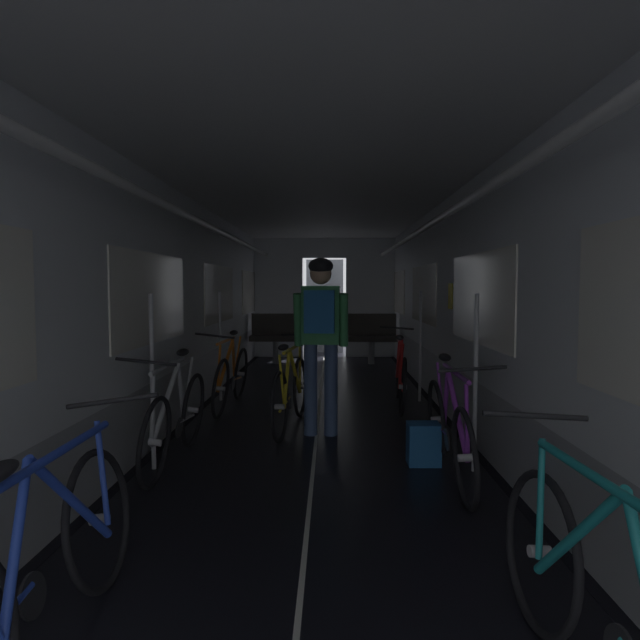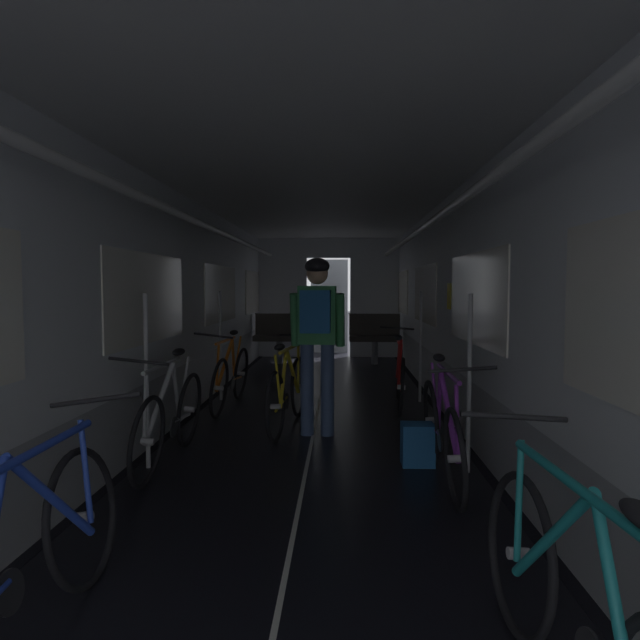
{
  "view_description": "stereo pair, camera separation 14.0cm",
  "coord_description": "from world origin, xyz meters",
  "px_view_note": "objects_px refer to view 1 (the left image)",
  "views": [
    {
      "loc": [
        0.14,
        -2.08,
        1.45
      ],
      "look_at": [
        0.0,
        4.79,
        1.03
      ],
      "focal_mm": 30.19,
      "sensor_mm": 36.0,
      "label": 1
    },
    {
      "loc": [
        0.28,
        -2.08,
        1.45
      ],
      "look_at": [
        0.0,
        4.79,
        1.03
      ],
      "focal_mm": 30.19,
      "sensor_mm": 36.0,
      "label": 2
    }
  ],
  "objects_px": {
    "person_cyclist_aisle": "(321,326)",
    "backpack_on_floor": "(424,444)",
    "bench_seat_far_left": "(276,333)",
    "bicycle_blue": "(43,565)",
    "bicycle_teal": "(610,615)",
    "bicycle_orange": "(231,376)",
    "bicycle_silver": "(176,418)",
    "bicycle_yellow_in_aisle": "(291,391)",
    "bench_seat_far_right": "(371,334)",
    "bicycle_purple": "(449,429)",
    "bicycle_red": "(401,375)"
  },
  "relations": [
    {
      "from": "bench_seat_far_right",
      "to": "bicycle_orange",
      "type": "relative_size",
      "value": 0.58
    },
    {
      "from": "bicycle_blue",
      "to": "bicycle_teal",
      "type": "bearing_deg",
      "value": -7.92
    },
    {
      "from": "bicycle_teal",
      "to": "bicycle_orange",
      "type": "relative_size",
      "value": 1.0
    },
    {
      "from": "bicycle_red",
      "to": "bicycle_yellow_in_aisle",
      "type": "relative_size",
      "value": 1.0
    },
    {
      "from": "bicycle_purple",
      "to": "bicycle_silver",
      "type": "height_order",
      "value": "bicycle_silver"
    },
    {
      "from": "bicycle_blue",
      "to": "bicycle_purple",
      "type": "bearing_deg",
      "value": 45.04
    },
    {
      "from": "person_cyclist_aisle",
      "to": "bicycle_yellow_in_aisle",
      "type": "distance_m",
      "value": 0.8
    },
    {
      "from": "bench_seat_far_left",
      "to": "bicycle_yellow_in_aisle",
      "type": "height_order",
      "value": "bench_seat_far_left"
    },
    {
      "from": "person_cyclist_aisle",
      "to": "bicycle_yellow_in_aisle",
      "type": "bearing_deg",
      "value": 139.7
    },
    {
      "from": "bicycle_silver",
      "to": "bicycle_yellow_in_aisle",
      "type": "xyz_separation_m",
      "value": [
        0.85,
        1.14,
        0.0
      ]
    },
    {
      "from": "bicycle_silver",
      "to": "bicycle_red",
      "type": "bearing_deg",
      "value": 45.83
    },
    {
      "from": "bench_seat_far_left",
      "to": "bicycle_yellow_in_aisle",
      "type": "bearing_deg",
      "value": -82.38
    },
    {
      "from": "bicycle_silver",
      "to": "bicycle_red",
      "type": "relative_size",
      "value": 1.0
    },
    {
      "from": "backpack_on_floor",
      "to": "bench_seat_far_left",
      "type": "bearing_deg",
      "value": 107.22
    },
    {
      "from": "person_cyclist_aisle",
      "to": "bicycle_purple",
      "type": "bearing_deg",
      "value": -50.12
    },
    {
      "from": "person_cyclist_aisle",
      "to": "backpack_on_floor",
      "type": "distance_m",
      "value": 1.5
    },
    {
      "from": "bicycle_teal",
      "to": "bicycle_yellow_in_aisle",
      "type": "height_order",
      "value": "bicycle_teal"
    },
    {
      "from": "bench_seat_far_left",
      "to": "bicycle_silver",
      "type": "relative_size",
      "value": 0.58
    },
    {
      "from": "bicycle_purple",
      "to": "bicycle_red",
      "type": "xyz_separation_m",
      "value": [
        -0.05,
        2.48,
        0.0
      ]
    },
    {
      "from": "bicycle_teal",
      "to": "bicycle_orange",
      "type": "distance_m",
      "value": 5.1
    },
    {
      "from": "bicycle_yellow_in_aisle",
      "to": "bicycle_orange",
      "type": "bearing_deg",
      "value": 130.57
    },
    {
      "from": "bicycle_blue",
      "to": "bicycle_teal",
      "type": "distance_m",
      "value": 2.04
    },
    {
      "from": "bench_seat_far_right",
      "to": "backpack_on_floor",
      "type": "bearing_deg",
      "value": -89.97
    },
    {
      "from": "bicycle_teal",
      "to": "bicycle_silver",
      "type": "bearing_deg",
      "value": 129.99
    },
    {
      "from": "bench_seat_far_left",
      "to": "bicycle_silver",
      "type": "distance_m",
      "value": 5.87
    },
    {
      "from": "bench_seat_far_left",
      "to": "bicycle_silver",
      "type": "xyz_separation_m",
      "value": [
        -0.22,
        -5.86,
        -0.19
      ]
    },
    {
      "from": "bicycle_teal",
      "to": "bicycle_purple",
      "type": "height_order",
      "value": "same"
    },
    {
      "from": "bicycle_teal",
      "to": "person_cyclist_aisle",
      "type": "relative_size",
      "value": 0.98
    },
    {
      "from": "bench_seat_far_right",
      "to": "bicycle_purple",
      "type": "height_order",
      "value": "bench_seat_far_right"
    },
    {
      "from": "bicycle_purple",
      "to": "bicycle_red",
      "type": "relative_size",
      "value": 1.0
    },
    {
      "from": "bicycle_silver",
      "to": "person_cyclist_aisle",
      "type": "height_order",
      "value": "person_cyclist_aisle"
    },
    {
      "from": "bicycle_red",
      "to": "bicycle_yellow_in_aisle",
      "type": "height_order",
      "value": "bicycle_red"
    },
    {
      "from": "bench_seat_far_right",
      "to": "person_cyclist_aisle",
      "type": "xyz_separation_m",
      "value": [
        -0.86,
        -4.98,
        0.5
      ]
    },
    {
      "from": "bicycle_yellow_in_aisle",
      "to": "bicycle_purple",
      "type": "bearing_deg",
      "value": -48.07
    },
    {
      "from": "person_cyclist_aisle",
      "to": "bicycle_yellow_in_aisle",
      "type": "relative_size",
      "value": 1.03
    },
    {
      "from": "bench_seat_far_left",
      "to": "bench_seat_far_right",
      "type": "relative_size",
      "value": 1.0
    },
    {
      "from": "bicycle_purple",
      "to": "bicycle_orange",
      "type": "height_order",
      "value": "bicycle_orange"
    },
    {
      "from": "bicycle_purple",
      "to": "bicycle_yellow_in_aisle",
      "type": "bearing_deg",
      "value": 131.93
    },
    {
      "from": "bicycle_orange",
      "to": "bicycle_red",
      "type": "height_order",
      "value": "bicycle_orange"
    },
    {
      "from": "bicycle_yellow_in_aisle",
      "to": "bicycle_blue",
      "type": "bearing_deg",
      "value": -101.44
    },
    {
      "from": "bench_seat_far_right",
      "to": "bicycle_red",
      "type": "bearing_deg",
      "value": -88.65
    },
    {
      "from": "bicycle_orange",
      "to": "bicycle_silver",
      "type": "relative_size",
      "value": 1.0
    },
    {
      "from": "bench_seat_far_right",
      "to": "backpack_on_floor",
      "type": "relative_size",
      "value": 2.89
    },
    {
      "from": "bicycle_purple",
      "to": "bicycle_orange",
      "type": "distance_m",
      "value": 3.15
    },
    {
      "from": "bicycle_purple",
      "to": "bicycle_yellow_in_aisle",
      "type": "relative_size",
      "value": 1.01
    },
    {
      "from": "bench_seat_far_right",
      "to": "bicycle_red",
      "type": "relative_size",
      "value": 0.58
    },
    {
      "from": "bench_seat_far_right",
      "to": "bicycle_blue",
      "type": "xyz_separation_m",
      "value": [
        -1.87,
        -8.17,
        -0.19
      ]
    },
    {
      "from": "bicycle_teal",
      "to": "bicycle_yellow_in_aisle",
      "type": "bearing_deg",
      "value": 109.53
    },
    {
      "from": "bicycle_blue",
      "to": "bicycle_red",
      "type": "height_order",
      "value": "bicycle_blue"
    },
    {
      "from": "bicycle_red",
      "to": "bicycle_teal",
      "type": "bearing_deg",
      "value": -89.18
    }
  ]
}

